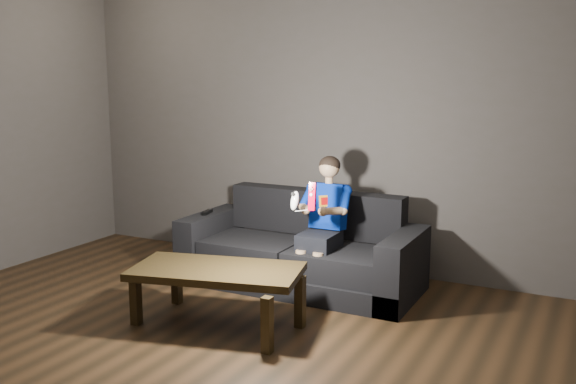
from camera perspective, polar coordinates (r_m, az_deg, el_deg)
The scene contains 8 objects.
floor at distance 4.08m, azimuth -12.29°, elevation -15.25°, with size 5.00×5.00×0.00m, color black.
back_wall at distance 5.84m, azimuth 2.94°, elevation 6.46°, with size 5.00×0.04×2.70m, color #403C37.
sofa at distance 5.41m, azimuth 1.20°, elevation -5.71°, with size 1.98×0.85×0.76m.
child at distance 5.17m, azimuth 3.21°, elevation -1.87°, with size 0.42×0.51×1.02m.
wii_remote_red at distance 4.75m, azimuth 2.17°, elevation -0.40°, with size 0.06×0.09×0.21m.
nunchuk_white at distance 4.82m, azimuth 0.60°, elevation -0.78°, with size 0.09×0.11×0.16m.
wii_remote_black at distance 5.70m, azimuth -7.19°, elevation -1.78°, with size 0.07×0.16×0.03m.
coffee_table at distance 4.54m, azimuth -6.34°, elevation -7.39°, with size 1.27×0.84×0.42m.
Camera 1 is at (2.37, -2.82, 1.75)m, focal length 40.00 mm.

